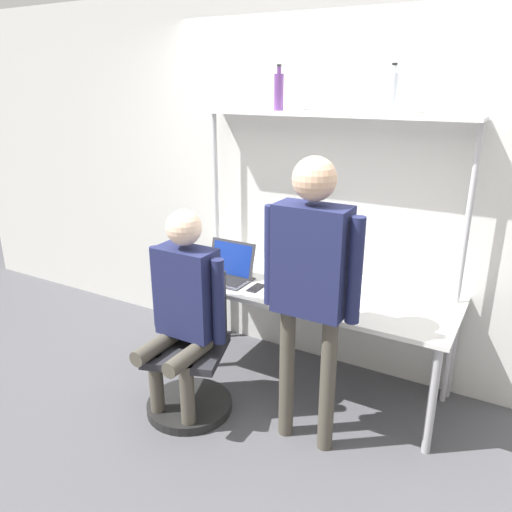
# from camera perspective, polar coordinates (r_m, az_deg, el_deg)

# --- Properties ---
(ground_plane) EXTENTS (12.00, 12.00, 0.00)m
(ground_plane) POSITION_cam_1_polar(r_m,az_deg,el_deg) (3.46, 2.73, -17.23)
(ground_plane) COLOR #4C4C51
(wall_back) EXTENTS (8.00, 0.06, 2.70)m
(wall_back) POSITION_cam_1_polar(r_m,az_deg,el_deg) (3.60, 9.06, 7.72)
(wall_back) COLOR silver
(wall_back) RESTS_ON ground_plane
(desk) EXTENTS (1.96, 0.76, 0.73)m
(desk) POSITION_cam_1_polar(r_m,az_deg,el_deg) (3.44, 5.98, -4.61)
(desk) COLOR silver
(desk) RESTS_ON ground_plane
(shelf_unit) EXTENTS (1.86, 0.24, 1.87)m
(shelf_unit) POSITION_cam_1_polar(r_m,az_deg,el_deg) (3.41, 8.27, 11.07)
(shelf_unit) COLOR white
(shelf_unit) RESTS_ON ground_plane
(monitor) EXTENTS (0.52, 0.19, 0.46)m
(monitor) POSITION_cam_1_polar(r_m,az_deg,el_deg) (3.63, 4.24, 2.22)
(monitor) COLOR #B7B7BC
(monitor) RESTS_ON desk
(laptop) EXTENTS (0.35, 0.26, 0.26)m
(laptop) POSITION_cam_1_polar(r_m,az_deg,el_deg) (3.53, -3.17, -1.47)
(laptop) COLOR #333338
(laptop) RESTS_ON desk
(cell_phone) EXTENTS (0.07, 0.15, 0.01)m
(cell_phone) POSITION_cam_1_polar(r_m,az_deg,el_deg) (3.38, 0.00, -3.66)
(cell_phone) COLOR black
(cell_phone) RESTS_ON desk
(office_chair) EXTENTS (0.58, 0.58, 0.91)m
(office_chair) POSITION_cam_1_polar(r_m,az_deg,el_deg) (3.37, -7.55, -12.70)
(office_chair) COLOR black
(office_chair) RESTS_ON ground_plane
(person_seated) EXTENTS (0.54, 0.47, 1.35)m
(person_seated) POSITION_cam_1_polar(r_m,az_deg,el_deg) (3.09, -8.28, -4.99)
(person_seated) COLOR #4C473D
(person_seated) RESTS_ON ground_plane
(person_standing) EXTENTS (0.56, 0.23, 1.71)m
(person_standing) POSITION_cam_1_polar(r_m,az_deg,el_deg) (2.69, 6.30, -1.69)
(person_standing) COLOR #4C473D
(person_standing) RESTS_ON ground_plane
(bottle_clear) EXTENTS (0.07, 0.07, 0.29)m
(bottle_clear) POSITION_cam_1_polar(r_m,az_deg,el_deg) (3.26, 15.32, 17.57)
(bottle_clear) COLOR silver
(bottle_clear) RESTS_ON shelf_unit
(bottle_purple) EXTENTS (0.07, 0.07, 0.30)m
(bottle_purple) POSITION_cam_1_polar(r_m,az_deg,el_deg) (3.54, 2.62, 18.30)
(bottle_purple) COLOR #593372
(bottle_purple) RESTS_ON shelf_unit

